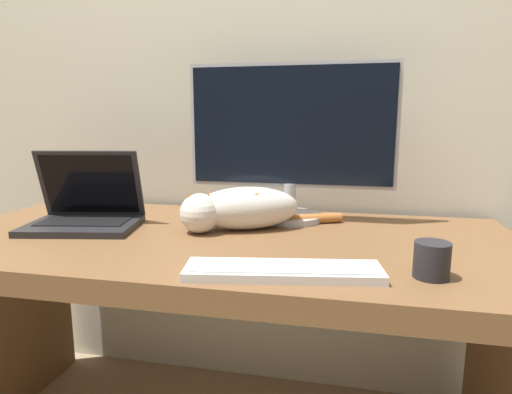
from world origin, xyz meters
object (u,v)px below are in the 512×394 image
(laptop, at_px, (85,212))
(external_keyboard, at_px, (283,271))
(monitor, at_px, (291,138))
(coffee_mug, at_px, (432,260))
(cat, at_px, (239,208))

(laptop, relative_size, external_keyboard, 0.83)
(external_keyboard, bearing_deg, laptop, 147.42)
(monitor, distance_m, coffee_mug, 0.64)
(monitor, bearing_deg, cat, -129.74)
(external_keyboard, height_order, coffee_mug, coffee_mug)
(external_keyboard, height_order, cat, cat)
(coffee_mug, bearing_deg, external_keyboard, -170.26)
(laptop, distance_m, coffee_mug, 1.00)
(cat, relative_size, coffee_mug, 6.03)
(monitor, height_order, laptop, monitor)
(monitor, xyz_separation_m, coffee_mug, (0.37, -0.47, -0.23))
(monitor, height_order, cat, monitor)
(monitor, height_order, external_keyboard, monitor)
(laptop, distance_m, external_keyboard, 0.73)
(monitor, bearing_deg, coffee_mug, -51.86)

